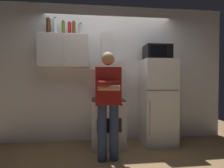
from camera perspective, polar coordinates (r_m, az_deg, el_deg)
ground_plane at (r=3.24m, az=0.00°, el=-20.76°), size 7.00×7.00×0.00m
back_wall_tiled at (r=3.60m, az=-1.08°, el=3.44°), size 4.80×0.10×2.70m
upper_cabinet at (r=3.43m, az=-15.21°, el=10.18°), size 0.90×0.37×0.60m
stove_oven at (r=3.34m, az=-1.37°, el=-12.29°), size 0.60×0.62×0.87m
range_hood at (r=3.39m, az=-1.57°, el=7.75°), size 0.60×0.44×0.75m
refrigerator at (r=3.49m, az=14.45°, el=-5.61°), size 0.60×0.62×1.60m
microwave at (r=3.51m, az=14.44°, el=9.82°), size 0.48×0.37×0.28m
person_standing at (r=2.66m, az=-1.28°, el=-5.59°), size 0.38×0.33×1.64m
bottle_beer_brown at (r=3.49m, az=-12.29°, el=17.20°), size 0.07×0.07×0.27m
bottle_vodka_clear at (r=3.59m, az=-17.98°, el=17.25°), size 0.07×0.07×0.33m
bottle_olive_oil at (r=3.54m, az=-15.53°, el=17.02°), size 0.06×0.06×0.27m
bottle_canister_steel at (r=3.48m, az=-10.15°, el=16.97°), size 0.08×0.08×0.23m
bottle_soda_red at (r=3.53m, az=-13.63°, el=16.96°), size 0.07×0.07×0.26m
bottle_rum_dark at (r=3.61m, az=-19.94°, el=17.07°), size 0.08×0.08×0.32m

